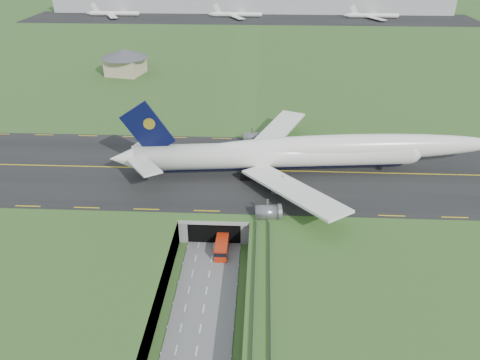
{
  "coord_description": "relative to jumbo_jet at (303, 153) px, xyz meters",
  "views": [
    {
      "loc": [
        10.12,
        -78.49,
        63.48
      ],
      "look_at": [
        5.26,
        20.0,
        10.11
      ],
      "focal_mm": 35.0,
      "sensor_mm": 36.0,
      "label": 1
    }
  ],
  "objects": [
    {
      "name": "shuttle_tram",
      "position": [
        -19.09,
        -28.27,
        -10.12
      ],
      "size": [
        2.84,
        7.3,
        2.98
      ],
      "rotation": [
        0.0,
        0.0,
        -0.0
      ],
      "color": "#B4250C",
      "rests_on": "ground"
    },
    {
      "name": "cargo_terminal",
      "position": [
        -21.16,
        266.76,
        2.19
      ],
      "size": [
        320.0,
        67.0,
        15.6
      ],
      "color": "#B2B2B2",
      "rests_on": "ground"
    },
    {
      "name": "trench_road",
      "position": [
        -21.09,
        -40.15,
        -11.66
      ],
      "size": [
        12.0,
        75.0,
        0.2
      ],
      "primitive_type": "cube",
      "color": "slate",
      "rests_on": "ground"
    },
    {
      "name": "distant_hills",
      "position": [
        43.28,
        397.35,
        -15.76
      ],
      "size": [
        700.0,
        91.0,
        60.0
      ],
      "color": "slate",
      "rests_on": "ground"
    },
    {
      "name": "service_building",
      "position": [
        -71.54,
        91.16,
        0.86
      ],
      "size": [
        24.23,
        24.23,
        11.18
      ],
      "rotation": [
        0.0,
        0.0,
        -0.2
      ],
      "color": "#C0AA8B",
      "rests_on": "ground"
    },
    {
      "name": "airfield_deck",
      "position": [
        -21.09,
        -32.65,
        -8.76
      ],
      "size": [
        800.0,
        800.0,
        6.0
      ],
      "primitive_type": "cube",
      "color": "gray",
      "rests_on": "ground"
    },
    {
      "name": "ground",
      "position": [
        -21.09,
        -32.65,
        -11.76
      ],
      "size": [
        900.0,
        900.0,
        0.0
      ],
      "primitive_type": "plane",
      "color": "#345522",
      "rests_on": "ground"
    },
    {
      "name": "guideway",
      "position": [
        -10.09,
        -51.77,
        -6.44
      ],
      "size": [
        3.0,
        53.0,
        7.05
      ],
      "color": "#A8A8A3",
      "rests_on": "ground"
    },
    {
      "name": "tunnel_portal",
      "position": [
        -21.09,
        -15.94,
        -8.43
      ],
      "size": [
        17.0,
        22.3,
        6.0
      ],
      "color": "gray",
      "rests_on": "ground"
    },
    {
      "name": "jumbo_jet",
      "position": [
        0.0,
        0.0,
        0.0
      ],
      "size": [
        102.58,
        64.2,
        21.36
      ],
      "rotation": [
        0.0,
        0.0,
        0.11
      ],
      "color": "white",
      "rests_on": "ground"
    },
    {
      "name": "taxiway",
      "position": [
        -21.09,
        0.35,
        -5.67
      ],
      "size": [
        800.0,
        44.0,
        0.18
      ],
      "primitive_type": "cube",
      "color": "black",
      "rests_on": "airfield_deck"
    }
  ]
}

